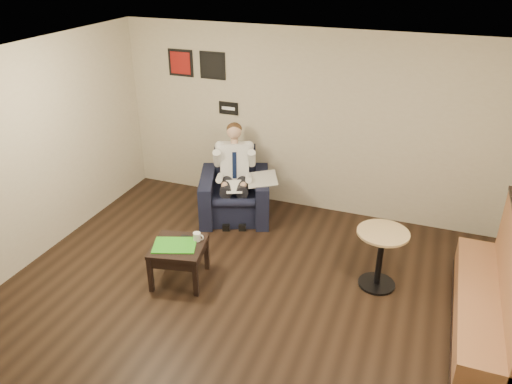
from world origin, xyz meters
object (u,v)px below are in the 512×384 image
(seated_man, at_px, (234,179))
(green_folder, at_px, (175,245))
(armchair, at_px, (235,187))
(smartphone, at_px, (187,237))
(coffee_mug, at_px, (197,237))
(banquette, at_px, (488,280))
(cafe_table, at_px, (380,259))
(side_table, at_px, (179,262))

(seated_man, height_order, green_folder, seated_man)
(armchair, bearing_deg, seated_man, -90.00)
(seated_man, height_order, smartphone, seated_man)
(seated_man, relative_size, smartphone, 8.52)
(armchair, xyz_separation_m, green_folder, (-0.04, -1.81, 0.02))
(seated_man, bearing_deg, coffee_mug, -106.15)
(banquette, height_order, cafe_table, banquette)
(banquette, bearing_deg, smartphone, -176.00)
(armchair, xyz_separation_m, coffee_mug, (0.16, -1.61, 0.07))
(coffee_mug, bearing_deg, cafe_table, 14.90)
(armchair, distance_m, green_folder, 1.82)
(seated_man, bearing_deg, side_table, -112.62)
(coffee_mug, height_order, cafe_table, cafe_table)
(side_table, bearing_deg, seated_man, 88.09)
(green_folder, distance_m, cafe_table, 2.52)
(green_folder, height_order, banquette, banquette)
(coffee_mug, relative_size, smartphone, 0.68)
(banquette, xyz_separation_m, cafe_table, (-1.17, 0.32, -0.21))
(cafe_table, bearing_deg, smartphone, -166.39)
(green_folder, bearing_deg, coffee_mug, 45.48)
(coffee_mug, distance_m, banquette, 3.36)
(armchair, relative_size, seated_man, 0.75)
(coffee_mug, distance_m, smartphone, 0.16)
(smartphone, bearing_deg, cafe_table, 11.82)
(cafe_table, bearing_deg, banquette, -15.31)
(green_folder, height_order, smartphone, green_folder)
(seated_man, xyz_separation_m, cafe_table, (2.30, -0.91, -0.30))
(green_folder, bearing_deg, armchair, 88.79)
(side_table, bearing_deg, armchair, 89.70)
(cafe_table, bearing_deg, coffee_mug, -165.10)
(smartphone, bearing_deg, seated_man, 86.77)
(side_table, distance_m, coffee_mug, 0.40)
(cafe_table, bearing_deg, armchair, 156.35)
(armchair, distance_m, cafe_table, 2.56)
(armchair, height_order, green_folder, armchair)
(seated_man, height_order, side_table, seated_man)
(armchair, xyz_separation_m, seated_man, (0.05, -0.12, 0.18))
(armchair, height_order, banquette, banquette)
(coffee_mug, relative_size, cafe_table, 0.14)
(side_table, xyz_separation_m, cafe_table, (2.36, 0.76, 0.13))
(seated_man, bearing_deg, smartphone, -112.14)
(smartphone, distance_m, cafe_table, 2.41)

